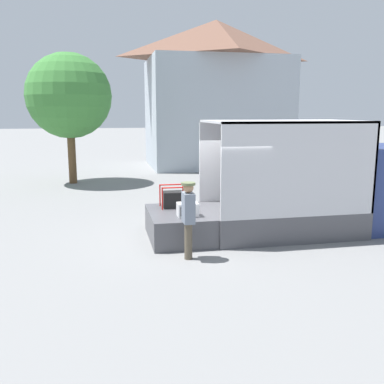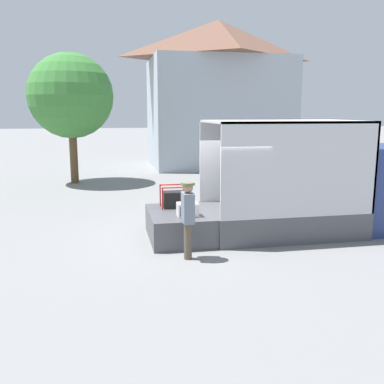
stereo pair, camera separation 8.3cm
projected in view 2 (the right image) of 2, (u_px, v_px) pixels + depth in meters
The scene contains 8 objects.
ground_plane at pixel (209, 237), 11.49m from camera, with size 160.00×160.00×0.00m, color gray.
box_truck at pixel (332, 196), 11.98m from camera, with size 5.88×2.38×3.08m.
tailgate_deck at pixel (179, 225), 11.27m from camera, with size 1.59×2.26×0.72m, color #4C4C51.
microwave at pixel (188, 210), 10.69m from camera, with size 0.52×0.40×0.34m.
portable_generator at pixel (174, 199), 11.68m from camera, with size 0.68×0.52×0.61m.
worker_person at pixel (188, 212), 9.55m from camera, with size 0.32×0.44×1.77m.
house_backdrop at pixel (218, 93), 26.19m from camera, with size 8.52×6.54×8.69m.
street_tree at pixel (71, 96), 19.42m from camera, with size 3.84×3.84×5.94m.
Camera 2 is at (-2.57, -10.78, 3.30)m, focal length 40.00 mm.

